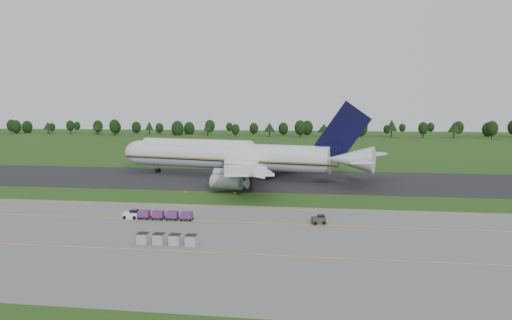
% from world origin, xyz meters
% --- Properties ---
extents(ground, '(600.00, 600.00, 0.00)m').
position_xyz_m(ground, '(0.00, 0.00, 0.00)').
color(ground, '#234715').
rests_on(ground, ground).
extents(apron, '(300.00, 52.00, 0.06)m').
position_xyz_m(apron, '(0.00, -34.00, 0.03)').
color(apron, slate).
rests_on(apron, ground).
extents(taxiway, '(300.00, 40.00, 0.08)m').
position_xyz_m(taxiway, '(0.00, 28.00, 0.04)').
color(taxiway, black).
rests_on(taxiway, ground).
extents(apron_markings, '(300.00, 30.20, 0.01)m').
position_xyz_m(apron_markings, '(0.00, -26.98, 0.06)').
color(apron_markings, '#E6B50D').
rests_on(apron_markings, apron).
extents(tree_line, '(531.68, 21.30, 11.33)m').
position_xyz_m(tree_line, '(13.28, 220.32, 6.23)').
color(tree_line, black).
rests_on(tree_line, ground).
extents(aircraft, '(75.86, 71.63, 21.22)m').
position_xyz_m(aircraft, '(-5.48, 31.94, 6.06)').
color(aircraft, silver).
rests_on(aircraft, ground).
extents(baggage_train, '(12.57, 1.61, 1.55)m').
position_xyz_m(baggage_train, '(-8.50, -21.99, 0.88)').
color(baggage_train, silver).
rests_on(baggage_train, apron).
extents(utility_cart, '(2.51, 1.96, 1.21)m').
position_xyz_m(utility_cart, '(19.64, -21.31, 0.65)').
color(utility_cart, '#2E3626').
rests_on(utility_cart, apron).
extents(uld_row, '(8.76, 1.56, 1.54)m').
position_xyz_m(uld_row, '(-1.63, -37.03, 0.84)').
color(uld_row, '#9C9C9C').
rests_on(uld_row, apron).
extents(edge_markers, '(11.91, 0.30, 0.60)m').
position_xyz_m(edge_markers, '(-5.31, 4.40, 0.27)').
color(edge_markers, '#F45D07').
rests_on(edge_markers, ground).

